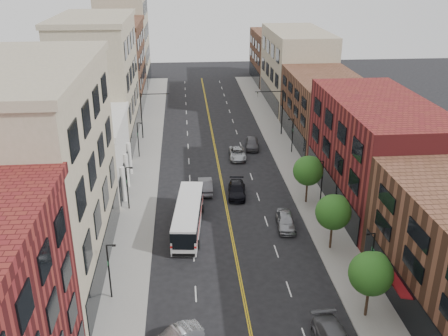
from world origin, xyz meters
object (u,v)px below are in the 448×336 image
object	(u,v)px
car_lane_behind	(205,186)
car_lane_c	(252,143)
car_parked_far	(286,221)
city_bus	(188,215)
car_lane_a	(237,190)
car_lane_b	(238,154)

from	to	relation	value
car_lane_behind	car_lane_c	bearing A→B (deg)	-117.72
car_parked_far	car_lane_c	distance (m)	23.83
city_bus	car_parked_far	bearing A→B (deg)	2.89
car_parked_far	car_lane_behind	bearing A→B (deg)	134.95
car_lane_behind	car_lane_a	distance (m)	3.96
car_lane_behind	car_lane_a	size ratio (longest dim) A/B	0.96
car_lane_b	city_bus	bearing A→B (deg)	-108.11
car_lane_a	car_lane_c	size ratio (longest dim) A/B	1.07
car_parked_far	car_lane_c	size ratio (longest dim) A/B	0.98
car_lane_b	car_lane_behind	bearing A→B (deg)	-113.38
car_lane_b	car_lane_a	bearing A→B (deg)	-94.36
car_lane_a	car_lane_c	xyz separation A→B (m)	(4.00, 15.76, 0.07)
car_parked_far	car_lane_b	bearing A→B (deg)	103.08
car_parked_far	car_lane_a	bearing A→B (deg)	122.95
city_bus	car_parked_far	world-z (taller)	city_bus
car_parked_far	car_lane_b	xyz separation A→B (m)	(-2.88, 20.09, -0.09)
car_lane_c	city_bus	bearing A→B (deg)	-106.81
car_parked_far	car_lane_behind	size ratio (longest dim) A/B	0.96
car_lane_behind	car_lane_a	world-z (taller)	car_lane_behind
car_parked_far	car_lane_c	bearing A→B (deg)	95.63
city_bus	car_lane_behind	size ratio (longest dim) A/B	2.39
car_lane_behind	car_lane_c	world-z (taller)	car_lane_c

